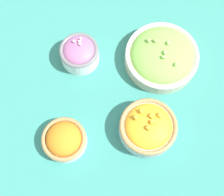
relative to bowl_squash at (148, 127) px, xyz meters
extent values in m
plane|color=#337F75|center=(-0.09, 0.09, -0.04)|extent=(3.00, 3.00, 0.00)
cylinder|color=#B2C1CC|center=(0.00, 0.00, -0.01)|extent=(0.15, 0.15, 0.05)
torus|color=#997A4C|center=(0.00, 0.00, 0.01)|extent=(0.15, 0.15, 0.01)
ellipsoid|color=orange|center=(0.00, 0.00, 0.01)|extent=(0.12, 0.12, 0.04)
cube|color=#F4A828|center=(0.03, 0.02, 0.04)|extent=(0.01, 0.01, 0.01)
cube|color=#F4A828|center=(-0.03, 0.02, 0.04)|extent=(0.01, 0.01, 0.01)
cube|color=#F4A828|center=(0.01, 0.02, 0.04)|extent=(0.01, 0.01, 0.01)
cube|color=#F4A828|center=(0.00, -0.01, 0.04)|extent=(0.01, 0.01, 0.01)
cube|color=#F4A828|center=(0.01, 0.00, 0.04)|extent=(0.01, 0.01, 0.01)
cube|color=#F4A828|center=(-0.02, 0.03, 0.04)|extent=(0.01, 0.01, 0.01)
cylinder|color=beige|center=(0.06, 0.21, -0.02)|extent=(0.21, 0.21, 0.04)
torus|color=silver|center=(0.06, 0.21, 0.00)|extent=(0.21, 0.21, 0.01)
ellipsoid|color=#7ABC4C|center=(0.06, 0.21, 0.00)|extent=(0.18, 0.18, 0.06)
ellipsoid|color=#99D166|center=(0.06, 0.18, 0.04)|extent=(0.01, 0.01, 0.01)
ellipsoid|color=#99D166|center=(0.02, 0.24, 0.03)|extent=(0.01, 0.02, 0.01)
ellipsoid|color=#99D166|center=(0.07, 0.22, 0.04)|extent=(0.01, 0.02, 0.01)
ellipsoid|color=#99D166|center=(0.04, 0.23, 0.04)|extent=(0.02, 0.02, 0.01)
ellipsoid|color=#99D166|center=(0.06, 0.20, 0.04)|extent=(0.01, 0.01, 0.01)
ellipsoid|color=#99D166|center=(0.09, 0.16, 0.03)|extent=(0.02, 0.02, 0.01)
cylinder|color=white|center=(-0.17, 0.23, -0.01)|extent=(0.11, 0.11, 0.05)
torus|color=slate|center=(-0.17, 0.23, 0.01)|extent=(0.11, 0.11, 0.01)
ellipsoid|color=#9E5B8E|center=(-0.17, 0.23, 0.01)|extent=(0.09, 0.09, 0.04)
cube|color=#C699C1|center=(-0.17, 0.23, 0.04)|extent=(0.01, 0.01, 0.01)
cube|color=#C699C1|center=(-0.18, 0.24, 0.03)|extent=(0.01, 0.01, 0.01)
cube|color=#C699C1|center=(-0.17, 0.25, 0.03)|extent=(0.01, 0.01, 0.01)
cube|color=#C699C1|center=(-0.17, 0.24, 0.04)|extent=(0.01, 0.01, 0.01)
cylinder|color=white|center=(-0.22, -0.02, -0.02)|extent=(0.12, 0.12, 0.04)
torus|color=#997A4C|center=(-0.22, -0.02, 0.00)|extent=(0.12, 0.12, 0.01)
ellipsoid|color=orange|center=(-0.22, -0.02, 0.00)|extent=(0.09, 0.09, 0.06)
camera|label=1|loc=(-0.10, -0.18, 0.79)|focal=50.00mm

